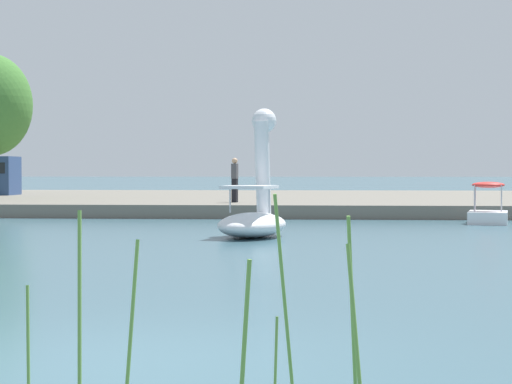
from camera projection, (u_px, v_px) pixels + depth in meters
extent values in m
plane|color=#385966|center=(131.00, 364.00, 7.81)|extent=(451.88, 451.88, 0.00)
cube|color=#6B665B|center=(283.00, 201.00, 42.39)|extent=(155.13, 23.21, 0.50)
ellipsoid|color=white|center=(252.00, 225.00, 22.51)|extent=(2.30, 3.14, 0.65)
cylinder|color=white|center=(263.00, 168.00, 23.33)|extent=(0.55, 0.74, 2.63)
sphere|color=white|center=(264.00, 121.00, 23.43)|extent=(0.81, 0.81, 0.67)
cone|color=yellow|center=(267.00, 121.00, 23.69)|extent=(0.48, 0.58, 0.37)
cube|color=white|center=(250.00, 187.00, 22.27)|extent=(1.50, 1.63, 0.08)
cylinder|color=silver|center=(269.00, 200.00, 22.12)|extent=(0.04, 0.04, 0.68)
cylinder|color=silver|center=(230.00, 200.00, 22.45)|extent=(0.04, 0.04, 0.68)
cube|color=white|center=(488.00, 217.00, 28.35)|extent=(1.65, 2.18, 0.40)
ellipsoid|color=red|center=(488.00, 185.00, 28.33)|extent=(1.23, 1.09, 0.20)
cylinder|color=#B7B7BF|center=(475.00, 198.00, 28.80)|extent=(0.04, 0.04, 0.88)
cylinder|color=#B7B7BF|center=(502.00, 198.00, 28.55)|extent=(0.04, 0.04, 0.88)
cylinder|color=#B7B7BF|center=(474.00, 198.00, 28.12)|extent=(0.04, 0.04, 0.88)
cylinder|color=#B7B7BF|center=(501.00, 199.00, 27.88)|extent=(0.04, 0.04, 0.88)
cube|color=black|center=(235.00, 191.00, 33.63)|extent=(0.25, 0.25, 0.93)
cube|color=#4C4C51|center=(235.00, 171.00, 33.61)|extent=(0.27, 0.27, 0.60)
sphere|color=tan|center=(235.00, 161.00, 33.60)|extent=(0.22, 0.22, 0.22)
cylinder|color=#669942|center=(355.00, 323.00, 6.50)|extent=(0.13, 0.19, 1.21)
cylinder|color=#669942|center=(28.00, 354.00, 6.01)|extent=(0.06, 0.13, 0.96)
cylinder|color=#669942|center=(275.00, 379.00, 5.57)|extent=(0.04, 0.09, 0.81)
cylinder|color=#669942|center=(245.00, 328.00, 6.65)|extent=(0.10, 0.04, 1.08)
cylinder|color=#669942|center=(80.00, 313.00, 6.16)|extent=(0.08, 0.22, 1.48)
cylinder|color=#669942|center=(284.00, 294.00, 6.72)|extent=(0.16, 0.23, 1.58)
cylinder|color=#669942|center=(132.00, 317.00, 6.76)|extent=(0.10, 0.15, 1.22)
cylinder|color=#669942|center=(352.00, 303.00, 6.82)|extent=(0.10, 0.20, 1.41)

